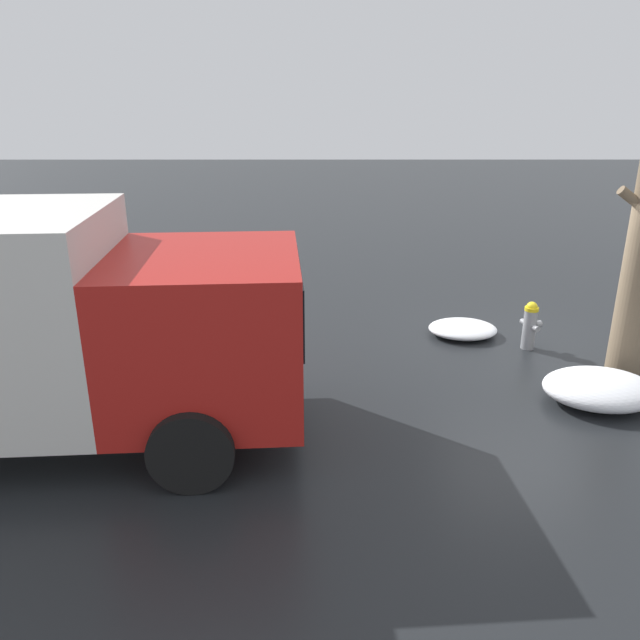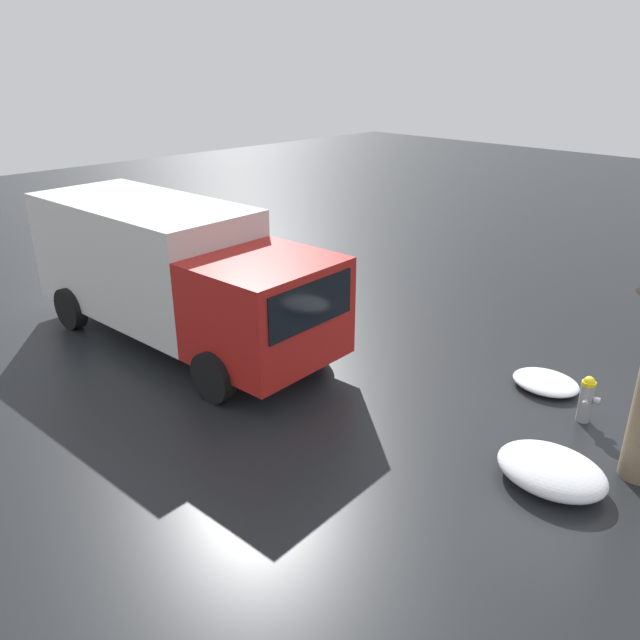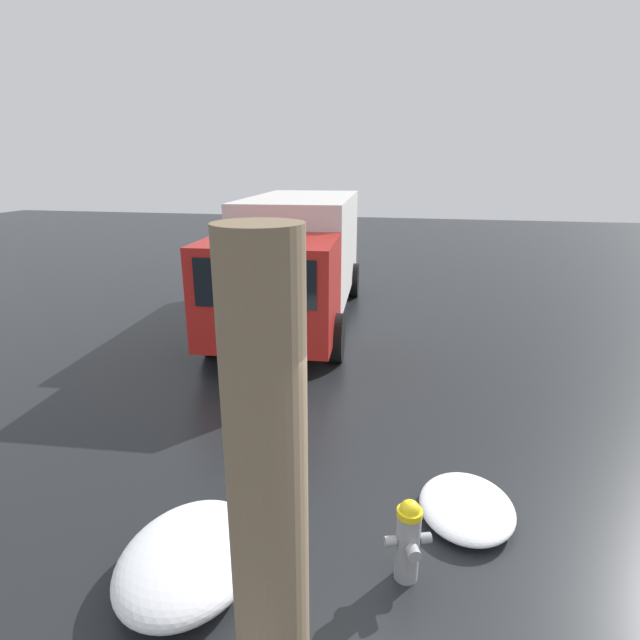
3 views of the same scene
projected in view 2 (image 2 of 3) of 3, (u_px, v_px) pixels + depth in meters
name	position (u px, v px, depth m)	size (l,w,h in m)	color
ground_plane	(582.00, 420.00, 10.03)	(60.00, 60.00, 0.00)	black
fire_hydrant	(586.00, 398.00, 9.87)	(0.32, 0.42, 0.80)	gray
delivery_truck	(172.00, 269.00, 12.41)	(7.28, 3.00, 2.74)	red
snow_pile_by_hydrant	(551.00, 470.00, 8.50)	(1.50, 1.21, 0.39)	white
snow_pile_by_tree	(546.00, 382.00, 10.98)	(1.16, 0.97, 0.23)	white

